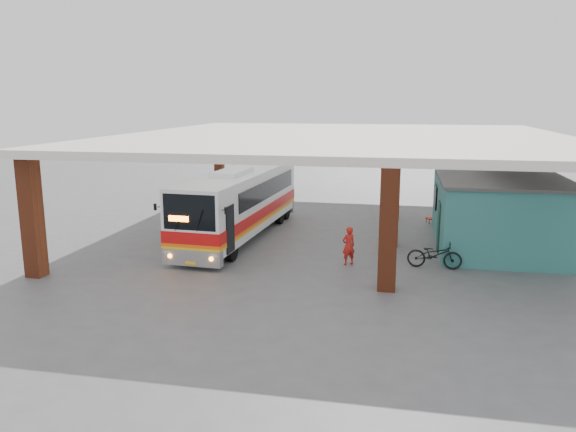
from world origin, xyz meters
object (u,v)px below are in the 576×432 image
(red_chair, at_px, (433,216))
(coach_bus, at_px, (240,203))
(motorcycle, at_px, (435,255))
(pedestrian, at_px, (349,246))

(red_chair, bearing_deg, coach_bus, -172.53)
(motorcycle, relative_size, pedestrian, 1.35)
(coach_bus, height_order, red_chair, coach_bus)
(motorcycle, bearing_deg, red_chair, 1.33)
(motorcycle, relative_size, red_chair, 2.33)
(motorcycle, height_order, red_chair, motorcycle)
(red_chair, bearing_deg, pedestrian, -134.39)
(motorcycle, xyz_separation_m, red_chair, (0.35, 8.17, -0.13))
(pedestrian, relative_size, red_chair, 1.73)
(pedestrian, height_order, red_chair, pedestrian)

